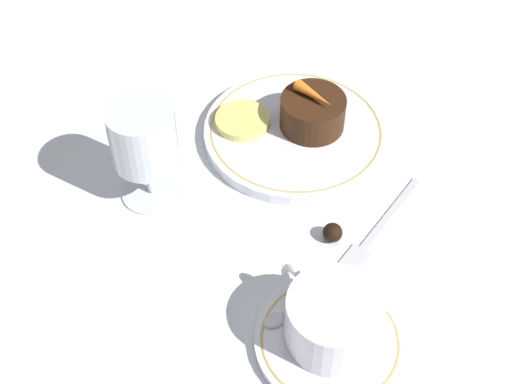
{
  "coord_description": "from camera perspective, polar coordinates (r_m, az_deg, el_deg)",
  "views": [
    {
      "loc": [
        -0.46,
        0.4,
        0.6
      ],
      "look_at": [
        -0.08,
        0.09,
        0.04
      ],
      "focal_mm": 50.0,
      "sensor_mm": 36.0,
      "label": 1
    }
  ],
  "objects": [
    {
      "name": "carrot_garnish",
      "position": [
        0.83,
        4.67,
        7.76
      ],
      "size": [
        0.05,
        0.02,
        0.01
      ],
      "color": "orange",
      "rests_on": "dessert_cake"
    },
    {
      "name": "ground_plane",
      "position": [
        0.86,
        1.25,
        4.03
      ],
      "size": [
        3.0,
        3.0,
        0.0
      ],
      "primitive_type": "plane",
      "color": "white"
    },
    {
      "name": "pineapple_slice",
      "position": [
        0.86,
        -1.1,
        5.74
      ],
      "size": [
        0.07,
        0.07,
        0.01
      ],
      "color": "#EFE075",
      "rests_on": "dinner_plate"
    },
    {
      "name": "fork",
      "position": [
        0.77,
        9.12,
        -3.73
      ],
      "size": [
        0.06,
        0.17,
        0.01
      ],
      "color": "silver",
      "rests_on": "ground_plane"
    },
    {
      "name": "dinner_plate",
      "position": [
        0.86,
        3.18,
        4.79
      ],
      "size": [
        0.22,
        0.22,
        0.01
      ],
      "color": "white",
      "rests_on": "ground_plane"
    },
    {
      "name": "coffee_cup",
      "position": [
        0.66,
        6.18,
        -10.02
      ],
      "size": [
        0.12,
        0.09,
        0.05
      ],
      "color": "white",
      "rests_on": "saucer"
    },
    {
      "name": "saucer",
      "position": [
        0.69,
        5.92,
        -11.78
      ],
      "size": [
        0.14,
        0.14,
        0.01
      ],
      "color": "white",
      "rests_on": "ground_plane"
    },
    {
      "name": "chocolate_truffle",
      "position": [
        0.76,
        6.14,
        -3.24
      ],
      "size": [
        0.02,
        0.02,
        0.02
      ],
      "color": "black",
      "rests_on": "ground_plane"
    },
    {
      "name": "spoon",
      "position": [
        0.7,
        3.75,
        -9.14
      ],
      "size": [
        0.03,
        0.11,
        0.0
      ],
      "color": "silver",
      "rests_on": "saucer"
    },
    {
      "name": "dessert_cake",
      "position": [
        0.85,
        4.55,
        6.36
      ],
      "size": [
        0.08,
        0.08,
        0.04
      ],
      "color": "#381E0F",
      "rests_on": "dinner_plate"
    },
    {
      "name": "wine_glass",
      "position": [
        0.75,
        -8.97,
        3.98
      ],
      "size": [
        0.07,
        0.07,
        0.12
      ],
      "color": "silver",
      "rests_on": "ground_plane"
    }
  ]
}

